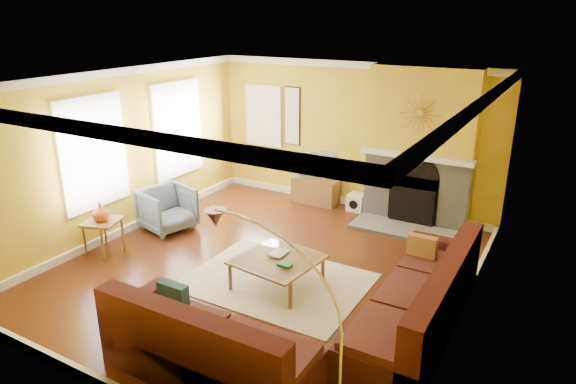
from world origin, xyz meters
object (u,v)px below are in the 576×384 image
Objects in this scene: armchair at (167,209)px; sectional_sofa at (314,286)px; side_table at (104,237)px; arc_lamp at (282,336)px; coffee_table at (278,271)px; media_console at (316,191)px.

sectional_sofa is at bearing -94.18° from armchair.
side_table is 0.28× the size of arc_lamp.
arc_lamp reaches higher than coffee_table.
arc_lamp is (4.16, -1.70, 0.72)m from side_table.
media_console is 5.85m from arc_lamp.
sectional_sofa reaches higher than side_table.
armchair is at bearing -123.69° from media_console.
sectional_sofa is at bearing -63.43° from media_console.
side_table is at bearing -174.20° from armchair.
arc_lamp is at bearing -58.21° from coffee_table.
coffee_table is 3.26m from media_console.
media_console is at bearing 107.88° from coffee_table.
armchair is 0.41× the size of arc_lamp.
coffee_table is 2.70m from armchair.
arc_lamp reaches higher than armchair.
coffee_table is 0.51× the size of arc_lamp.
coffee_table is 1.16× the size of media_console.
media_console is (-1.80, 3.60, -0.21)m from sectional_sofa.
arc_lamp reaches higher than sectional_sofa.
sectional_sofa is 3.60m from side_table.
armchair is (-2.60, 0.70, 0.16)m from coffee_table.
arc_lamp is (2.36, -5.30, 0.75)m from media_console.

